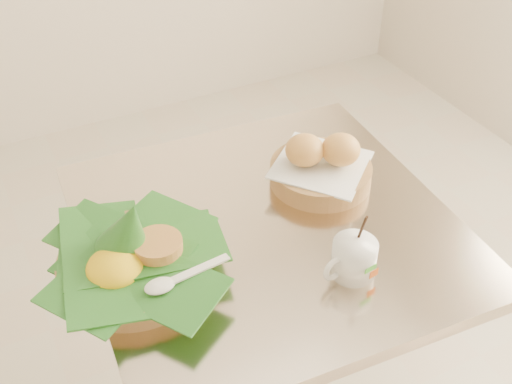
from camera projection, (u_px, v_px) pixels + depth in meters
name	position (u px, v px, depth m)	size (l,w,h in m)	color
cafe_table	(268.00, 300.00, 1.38)	(0.74, 0.74, 0.75)	gray
rice_basket	(132.00, 258.00, 1.11)	(0.33, 0.33, 0.16)	#AD8A4A
bread_basket	(321.00, 166.00, 1.33)	(0.25, 0.25, 0.11)	#AD8A4A
coffee_mug	(353.00, 258.00, 1.12)	(0.11, 0.08, 0.14)	white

